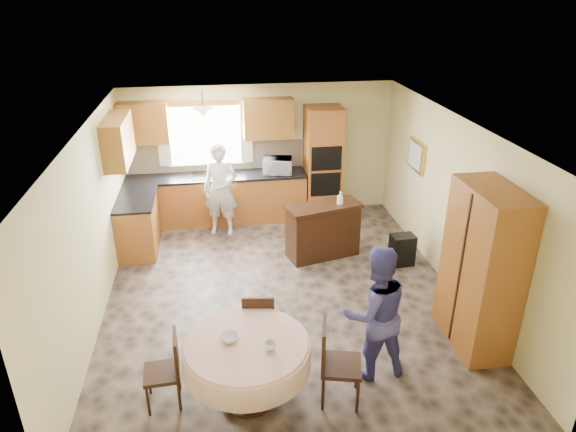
% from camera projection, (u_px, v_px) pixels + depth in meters
% --- Properties ---
extents(floor, '(5.00, 6.00, 0.01)m').
position_uv_depth(floor, '(282.00, 294.00, 7.51)').
color(floor, brown).
rests_on(floor, ground).
extents(ceiling, '(5.00, 6.00, 0.01)m').
position_uv_depth(ceiling, '(281.00, 127.00, 6.47)').
color(ceiling, white).
rests_on(ceiling, wall_back).
extents(wall_back, '(5.00, 0.02, 2.50)m').
position_uv_depth(wall_back, '(260.00, 151.00, 9.69)').
color(wall_back, beige).
rests_on(wall_back, floor).
extents(wall_front, '(5.00, 0.02, 2.50)m').
position_uv_depth(wall_front, '(331.00, 365.00, 4.29)').
color(wall_front, beige).
rests_on(wall_front, floor).
extents(wall_left, '(0.02, 6.00, 2.50)m').
position_uv_depth(wall_left, '(91.00, 229.00, 6.65)').
color(wall_left, beige).
rests_on(wall_left, floor).
extents(wall_right, '(0.02, 6.00, 2.50)m').
position_uv_depth(wall_right, '(455.00, 206.00, 7.33)').
color(wall_right, beige).
rests_on(wall_right, floor).
extents(window, '(1.40, 0.03, 1.10)m').
position_uv_depth(window, '(205.00, 136.00, 9.39)').
color(window, white).
rests_on(window, wall_back).
extents(curtain_left, '(0.22, 0.02, 1.15)m').
position_uv_depth(curtain_left, '(163.00, 135.00, 9.22)').
color(curtain_left, white).
rests_on(curtain_left, wall_back).
extents(curtain_right, '(0.22, 0.02, 1.15)m').
position_uv_depth(curtain_right, '(246.00, 132.00, 9.42)').
color(curtain_right, white).
rests_on(curtain_right, wall_back).
extents(base_cab_back, '(3.30, 0.60, 0.88)m').
position_uv_depth(base_cab_back, '(218.00, 199.00, 9.64)').
color(base_cab_back, '#B3652F').
rests_on(base_cab_back, floor).
extents(counter_back, '(3.30, 0.64, 0.04)m').
position_uv_depth(counter_back, '(216.00, 176.00, 9.45)').
color(counter_back, black).
rests_on(counter_back, base_cab_back).
extents(base_cab_left, '(0.60, 1.20, 0.88)m').
position_uv_depth(base_cab_left, '(138.00, 224.00, 8.65)').
color(base_cab_left, '#B3652F').
rests_on(base_cab_left, floor).
extents(counter_left, '(0.64, 1.20, 0.04)m').
position_uv_depth(counter_left, '(135.00, 199.00, 8.46)').
color(counter_left, black).
rests_on(counter_left, base_cab_left).
extents(backsplash, '(3.30, 0.02, 0.55)m').
position_uv_depth(backsplash, '(215.00, 157.00, 9.59)').
color(backsplash, beige).
rests_on(backsplash, wall_back).
extents(wall_cab_left, '(0.85, 0.33, 0.72)m').
position_uv_depth(wall_cab_left, '(144.00, 123.00, 8.98)').
color(wall_cab_left, '#A36528').
rests_on(wall_cab_left, wall_back).
extents(wall_cab_right, '(0.90, 0.33, 0.72)m').
position_uv_depth(wall_cab_right, '(268.00, 118.00, 9.28)').
color(wall_cab_right, '#A36528').
rests_on(wall_cab_right, wall_back).
extents(wall_cab_side, '(0.33, 1.20, 0.72)m').
position_uv_depth(wall_cab_side, '(118.00, 140.00, 8.02)').
color(wall_cab_side, '#A36528').
rests_on(wall_cab_side, wall_left).
extents(oven_tower, '(0.66, 0.62, 2.12)m').
position_uv_depth(oven_tower, '(323.00, 163.00, 9.64)').
color(oven_tower, '#B3652F').
rests_on(oven_tower, floor).
extents(oven_upper, '(0.56, 0.01, 0.45)m').
position_uv_depth(oven_upper, '(327.00, 159.00, 9.28)').
color(oven_upper, black).
rests_on(oven_upper, oven_tower).
extents(oven_lower, '(0.56, 0.01, 0.45)m').
position_uv_depth(oven_lower, '(326.00, 184.00, 9.49)').
color(oven_lower, black).
rests_on(oven_lower, oven_tower).
extents(pendant, '(0.36, 0.36, 0.18)m').
position_uv_depth(pendant, '(203.00, 114.00, 8.74)').
color(pendant, beige).
rests_on(pendant, ceiling).
extents(sideboard, '(1.29, 0.78, 0.86)m').
position_uv_depth(sideboard, '(323.00, 232.00, 8.40)').
color(sideboard, '#381C0F').
rests_on(sideboard, floor).
extents(space_heater, '(0.39, 0.29, 0.51)m').
position_uv_depth(space_heater, '(402.00, 250.00, 8.22)').
color(space_heater, black).
rests_on(space_heater, floor).
extents(cupboard, '(0.54, 1.09, 2.08)m').
position_uv_depth(cupboard, '(482.00, 269.00, 6.13)').
color(cupboard, '#B3652F').
rests_on(cupboard, floor).
extents(dining_table, '(1.35, 1.35, 0.77)m').
position_uv_depth(dining_table, '(247.00, 355.00, 5.39)').
color(dining_table, '#381C0F').
rests_on(dining_table, floor).
extents(chair_left, '(0.40, 0.40, 0.86)m').
position_uv_depth(chair_left, '(168.00, 366.00, 5.41)').
color(chair_left, '#381C0F').
rests_on(chair_left, floor).
extents(chair_back, '(0.44, 0.44, 0.90)m').
position_uv_depth(chair_back, '(259.00, 322.00, 6.09)').
color(chair_back, '#381C0F').
rests_on(chair_back, floor).
extents(chair_right, '(0.51, 0.51, 0.98)m').
position_uv_depth(chair_right, '(334.00, 359.00, 5.42)').
color(chair_right, '#381C0F').
rests_on(chair_right, floor).
extents(framed_picture, '(0.06, 0.62, 0.51)m').
position_uv_depth(framed_picture, '(416.00, 155.00, 8.52)').
color(framed_picture, gold).
rests_on(framed_picture, wall_right).
extents(microwave, '(0.58, 0.44, 0.29)m').
position_uv_depth(microwave, '(278.00, 166.00, 9.49)').
color(microwave, silver).
rests_on(microwave, counter_back).
extents(person_sink, '(0.69, 0.54, 1.66)m').
position_uv_depth(person_sink, '(221.00, 190.00, 9.02)').
color(person_sink, silver).
rests_on(person_sink, floor).
extents(person_dining, '(0.85, 0.69, 1.63)m').
position_uv_depth(person_dining, '(375.00, 313.00, 5.71)').
color(person_dining, '#413E87').
rests_on(person_dining, floor).
extents(bowl_sideboard, '(0.24, 0.24, 0.05)m').
position_uv_depth(bowl_sideboard, '(305.00, 208.00, 8.17)').
color(bowl_sideboard, '#B2B2B2').
rests_on(bowl_sideboard, sideboard).
extents(bottle_sideboard, '(0.12, 0.12, 0.27)m').
position_uv_depth(bottle_sideboard, '(340.00, 199.00, 8.20)').
color(bottle_sideboard, silver).
rests_on(bottle_sideboard, sideboard).
extents(cup_table, '(0.15, 0.15, 0.09)m').
position_uv_depth(cup_table, '(270.00, 346.00, 5.19)').
color(cup_table, '#B2B2B2').
rests_on(cup_table, dining_table).
extents(bowl_table, '(0.24, 0.24, 0.06)m').
position_uv_depth(bowl_table, '(230.00, 338.00, 5.34)').
color(bowl_table, '#B2B2B2').
rests_on(bowl_table, dining_table).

